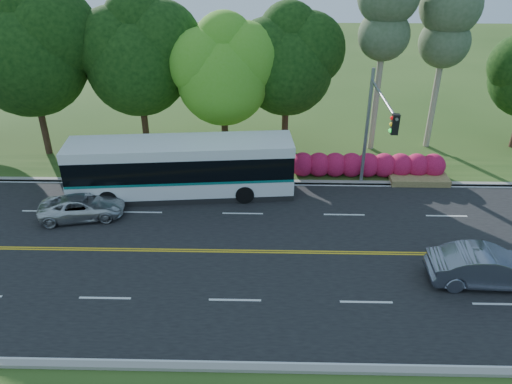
{
  "coord_description": "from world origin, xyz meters",
  "views": [
    {
      "loc": [
        0.76,
        -19.62,
        14.1
      ],
      "look_at": [
        0.26,
        2.0,
        2.19
      ],
      "focal_mm": 35.0,
      "sensor_mm": 36.0,
      "label": 1
    }
  ],
  "objects_px": {
    "sedan": "(487,267)",
    "suv": "(82,207)",
    "transit_bus": "(181,169)",
    "traffic_signal": "(375,121)"
  },
  "relations": [
    {
      "from": "traffic_signal",
      "to": "sedan",
      "type": "bearing_deg",
      "value": -62.57
    },
    {
      "from": "sedan",
      "to": "suv",
      "type": "relative_size",
      "value": 1.14
    },
    {
      "from": "traffic_signal",
      "to": "sedan",
      "type": "xyz_separation_m",
      "value": [
        3.88,
        -7.48,
        -3.82
      ]
    },
    {
      "from": "sedan",
      "to": "suv",
      "type": "height_order",
      "value": "sedan"
    },
    {
      "from": "transit_bus",
      "to": "sedan",
      "type": "bearing_deg",
      "value": -33.34
    },
    {
      "from": "traffic_signal",
      "to": "suv",
      "type": "xyz_separation_m",
      "value": [
        -15.5,
        -2.43,
        -4.04
      ]
    },
    {
      "from": "sedan",
      "to": "suv",
      "type": "distance_m",
      "value": 20.03
    },
    {
      "from": "traffic_signal",
      "to": "suv",
      "type": "relative_size",
      "value": 1.59
    },
    {
      "from": "suv",
      "to": "sedan",
      "type": "bearing_deg",
      "value": -115.5
    },
    {
      "from": "transit_bus",
      "to": "sedan",
      "type": "distance_m",
      "value": 16.37
    }
  ]
}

